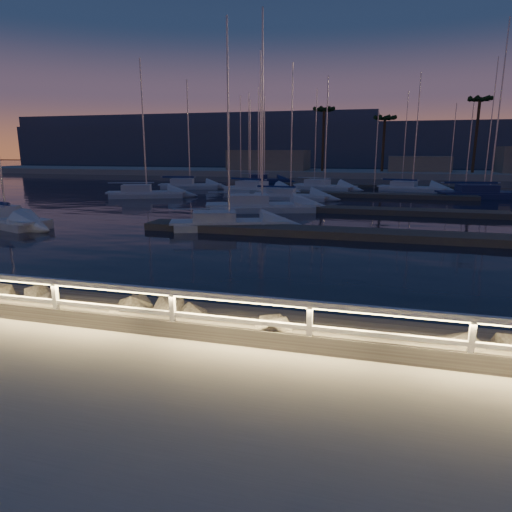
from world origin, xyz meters
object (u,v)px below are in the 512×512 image
Objects in this scene: sailboat_l at (487,193)px; sailboat_n at (323,186)px; sailboat_a at (5,218)px; sailboat_b at (226,223)px; sailboat_k at (410,187)px; sailboat_f at (259,205)px; sailboat_g at (289,195)px; guard_rail at (258,310)px; sailboat_e at (145,193)px; sailboat_i at (188,185)px; sailboat_j at (259,189)px; sailboat_m at (263,180)px.

sailboat_l reaches higher than sailboat_n.
sailboat_n is (15.70, 31.31, -0.01)m from sailboat_a.
sailboat_b is 0.91× the size of sailboat_k.
sailboat_f is 1.18× the size of sailboat_g.
guard_rail is 37.67m from sailboat_e.
sailboat_k reaches higher than sailboat_a.
sailboat_n is at bearing 82.55° from sailboat_a.
sailboat_f reaches higher than sailboat_g.
guard_rail is 3.52× the size of sailboat_i.
sailboat_i is (-0.00, 10.61, -0.01)m from sailboat_e.
sailboat_j is 22.68m from sailboat_l.
sailboat_j reaches higher than sailboat_m.
sailboat_l is at bearing -23.53° from sailboat_k.
sailboat_a is 26.44m from sailboat_j.
sailboat_g is 19.50m from sailboat_l.
sailboat_a is 41.51m from sailboat_l.
sailboat_k reaches higher than sailboat_m.
sailboat_f is 14.63m from sailboat_j.
sailboat_e is (-20.13, 31.83, -0.92)m from guard_rail.
sailboat_a is 0.84× the size of sailboat_j.
sailboat_k is (12.02, 21.44, -0.06)m from sailboat_f.
sailboat_f is at bearing -102.01° from sailboat_k.
guard_rail is 3.07× the size of sailboat_f.
sailboat_j reaches higher than sailboat_g.
sailboat_j is at bearing 173.22° from sailboat_l.
sailboat_n is at bearing -63.90° from sailboat_m.
guard_rail is at bearing -89.50° from sailboat_b.
sailboat_i is at bearing 109.20° from sailboat_a.
sailboat_g is at bearing 67.64° from sailboat_f.
sailboat_j reaches higher than sailboat_e.
sailboat_a is 17.53m from sailboat_e.
sailboat_f reaches higher than sailboat_i.
sailboat_m is at bearing 84.84° from sailboat_f.
sailboat_f is at bearing 70.77° from sailboat_b.
sailboat_b is at bearing -99.78° from sailboat_m.
sailboat_j is at bearing -34.17° from sailboat_i.
sailboat_n is at bearing -2.76° from sailboat_i.
sailboat_j is at bearing 130.21° from sailboat_g.
sailboat_g is at bearing -46.31° from sailboat_i.
sailboat_n is (-16.58, 5.21, -0.03)m from sailboat_l.
sailboat_f is at bearing 104.97° from guard_rail.
sailboat_l reaches higher than sailboat_j.
sailboat_g is at bearing 68.35° from sailboat_b.
sailboat_a is (-20.12, 14.29, -0.94)m from guard_rail.
sailboat_j is 9.02m from sailboat_n.
sailboat_g is at bearing -78.44° from sailboat_n.
sailboat_a is at bearing 168.78° from sailboat_b.
sailboat_g is (0.50, 8.84, -0.07)m from sailboat_f.
sailboat_m is (-3.54, 15.57, -0.04)m from sailboat_j.
sailboat_k is 0.78× the size of sailboat_l.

